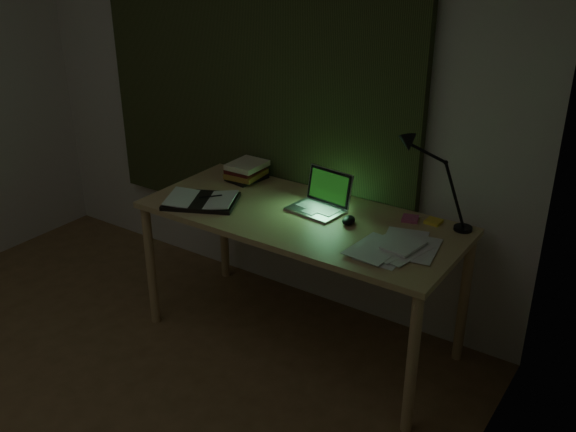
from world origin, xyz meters
name	(u,v)px	position (x,y,z in m)	size (l,w,h in m)	color
wall_back	(255,93)	(0.00, 2.00, 1.25)	(3.50, 0.00, 2.50)	silver
wall_right	(348,379)	(1.75, 0.00, 1.25)	(0.00, 4.00, 2.50)	silver
curtain	(250,60)	(0.00, 1.96, 1.45)	(2.20, 0.06, 2.00)	#2B3319
desk	(300,279)	(0.63, 1.55, 0.39)	(1.71, 0.75, 0.78)	tan
laptop	(316,194)	(0.67, 1.63, 0.88)	(0.28, 0.32, 0.20)	silver
open_textbook	(201,200)	(0.09, 1.37, 0.80)	(0.38, 0.27, 0.03)	silver
book_stack	(247,171)	(0.09, 1.79, 0.84)	(0.18, 0.22, 0.12)	silver
loose_papers	(396,242)	(1.19, 1.52, 0.79)	(0.33, 0.35, 0.02)	silver
mouse	(349,220)	(0.89, 1.59, 0.80)	(0.06, 0.10, 0.04)	black
sticky_yellow	(433,222)	(1.24, 1.84, 0.79)	(0.08, 0.08, 0.02)	yellow
sticky_pink	(410,219)	(1.13, 1.81, 0.79)	(0.08, 0.08, 0.02)	#C44C7A
desk_lamp	(469,184)	(1.40, 1.85, 1.03)	(0.33, 0.26, 0.50)	black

